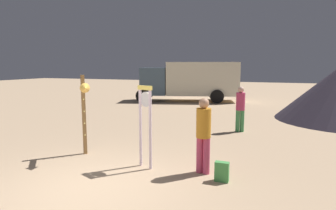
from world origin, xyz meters
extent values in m
plane|color=tan|center=(0.00, 0.00, 0.00)|extent=(80.00, 80.00, 0.00)
cylinder|color=white|center=(0.44, 1.58, 0.95)|extent=(0.07, 0.07, 1.91)
cylinder|color=white|center=(0.76, 1.45, 0.95)|extent=(0.07, 0.07, 1.91)
cube|color=#FCDF5F|center=(0.60, 1.51, 1.96)|extent=(0.43, 0.23, 0.10)
cylinder|color=silver|center=(0.61, 1.54, 1.68)|extent=(0.35, 0.17, 0.36)
cube|color=black|center=(0.62, 1.57, 1.68)|extent=(0.07, 0.04, 0.07)
cube|color=black|center=(0.62, 1.57, 1.68)|extent=(0.11, 0.05, 0.11)
cube|color=#997243|center=(-1.46, 1.89, 1.11)|extent=(0.14, 0.14, 2.23)
cube|color=#FBC14E|center=(-1.24, 1.65, 1.91)|extent=(0.42, 0.45, 0.14)
cone|color=#FBC14E|center=(-0.99, 1.37, 1.91)|extent=(0.33, 0.33, 0.25)
sphere|color=#F7E583|center=(-1.41, 1.83, 0.56)|extent=(0.04, 0.04, 0.04)
sphere|color=#FFEE90|center=(-1.41, 1.83, 0.89)|extent=(0.04, 0.04, 0.04)
sphere|color=#EFE085|center=(-1.41, 1.83, 1.23)|extent=(0.04, 0.04, 0.04)
sphere|color=#F1EA82|center=(-1.41, 1.83, 1.56)|extent=(0.04, 0.04, 0.04)
sphere|color=#EFE781|center=(-1.41, 1.83, 1.89)|extent=(0.04, 0.04, 0.04)
cylinder|color=#C84168|center=(1.92, 1.66, 0.42)|extent=(0.16, 0.16, 0.85)
cylinder|color=#C84168|center=(2.09, 1.62, 0.42)|extent=(0.16, 0.16, 0.85)
cylinder|color=orange|center=(2.01, 1.64, 1.19)|extent=(0.34, 0.34, 0.67)
sphere|color=tan|center=(2.01, 1.64, 1.64)|extent=(0.23, 0.23, 0.23)
cube|color=#489B4C|center=(2.50, 1.31, 0.22)|extent=(0.30, 0.15, 0.43)
cube|color=#3E9652|center=(2.50, 1.41, 0.15)|extent=(0.21, 0.04, 0.19)
cylinder|color=#3F8E4F|center=(2.39, 6.21, 0.41)|extent=(0.16, 0.16, 0.83)
cylinder|color=#3F8E4F|center=(2.23, 6.16, 0.41)|extent=(0.16, 0.16, 0.83)
cylinder|color=#C13661|center=(2.31, 6.19, 1.15)|extent=(0.33, 0.33, 0.65)
sphere|color=#DCAB97|center=(2.31, 6.19, 1.59)|extent=(0.23, 0.23, 0.23)
cube|color=silver|center=(-1.29, 14.75, 1.58)|extent=(5.29, 3.40, 2.27)
cube|color=#445C71|center=(-4.54, 13.83, 1.39)|extent=(2.25, 2.44, 1.89)
cube|color=black|center=(-5.39, 13.59, 1.77)|extent=(0.50, 1.66, 0.83)
cylinder|color=black|center=(-5.46, 14.70, 0.45)|extent=(0.93, 0.49, 0.90)
cylinder|color=black|center=(-4.87, 12.60, 0.45)|extent=(0.93, 0.49, 0.90)
cylinder|color=black|center=(-0.66, 16.06, 0.45)|extent=(0.93, 0.49, 0.90)
cylinder|color=black|center=(-0.06, 13.96, 0.45)|extent=(0.93, 0.49, 0.90)
camera|label=1|loc=(3.47, -4.51, 2.47)|focal=30.12mm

